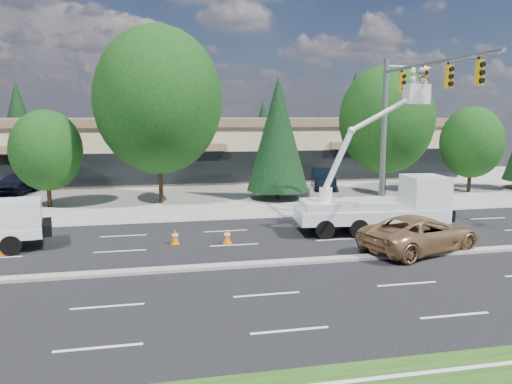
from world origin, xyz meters
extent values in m
plane|color=black|center=(0.00, 0.00, 0.00)|extent=(140.00, 140.00, 0.00)
cube|color=gray|center=(0.00, 20.00, 0.01)|extent=(140.00, 22.00, 0.01)
cube|color=gray|center=(0.00, 0.00, 0.06)|extent=(120.00, 0.55, 0.12)
cube|color=tan|center=(0.00, 30.00, 2.50)|extent=(50.00, 15.00, 5.00)
cube|color=brown|center=(0.00, 30.00, 5.15)|extent=(50.40, 15.40, 0.70)
cube|color=black|center=(0.00, 22.45, 1.50)|extent=(48.00, 0.12, 2.60)
cylinder|color=#332114|center=(-10.00, 15.00, 1.00)|extent=(0.28, 0.28, 2.00)
ellipsoid|color=black|center=(-10.00, 15.00, 3.60)|extent=(4.44, 4.44, 5.10)
cylinder|color=#332114|center=(-3.00, 15.00, 1.87)|extent=(0.28, 0.28, 3.73)
ellipsoid|color=black|center=(-3.00, 15.00, 6.74)|extent=(8.30, 8.30, 9.54)
cylinder|color=#332114|center=(5.00, 15.00, 0.40)|extent=(0.26, 0.26, 0.80)
cone|color=black|center=(5.00, 15.00, 4.51)|extent=(4.27, 4.27, 7.79)
cylinder|color=#332114|center=(13.00, 15.00, 1.52)|extent=(0.28, 0.28, 3.03)
ellipsoid|color=black|center=(13.00, 15.00, 5.48)|extent=(6.74, 6.74, 7.75)
cylinder|color=#332114|center=(20.00, 15.00, 1.04)|extent=(0.28, 0.28, 2.09)
ellipsoid|color=black|center=(20.00, 15.00, 3.77)|extent=(4.64, 4.64, 5.34)
cylinder|color=#332114|center=(-18.00, 42.00, 0.40)|extent=(0.26, 0.26, 0.80)
cone|color=black|center=(-18.00, 42.00, 5.12)|extent=(4.85, 4.85, 8.85)
cylinder|color=#332114|center=(-4.00, 42.00, 0.40)|extent=(0.26, 0.26, 0.80)
cone|color=black|center=(-4.00, 42.00, 5.06)|extent=(4.78, 4.78, 8.73)
cylinder|color=#332114|center=(10.00, 42.00, 0.40)|extent=(0.26, 0.26, 0.80)
cone|color=black|center=(10.00, 42.00, 4.07)|extent=(3.85, 3.85, 7.04)
cylinder|color=#332114|center=(22.00, 42.00, 0.40)|extent=(0.26, 0.26, 0.80)
cone|color=black|center=(22.00, 42.00, 6.02)|extent=(5.69, 5.69, 10.40)
cylinder|color=gray|center=(10.00, 9.20, 4.50)|extent=(0.32, 0.32, 9.00)
cylinder|color=gray|center=(10.00, 4.20, 8.30)|extent=(0.20, 10.00, 0.20)
cylinder|color=gray|center=(11.30, 9.20, 8.60)|extent=(2.60, 0.12, 0.12)
cube|color=gold|center=(10.00, 7.20, 7.55)|extent=(0.32, 0.22, 1.05)
cube|color=gold|center=(10.00, 5.00, 7.55)|extent=(0.32, 0.22, 1.05)
cube|color=gold|center=(10.00, 2.80, 7.55)|extent=(0.32, 0.22, 1.05)
cube|color=gold|center=(10.00, 0.60, 7.55)|extent=(0.32, 0.22, 1.05)
cube|color=silver|center=(-9.38, 4.50, 1.45)|extent=(2.38, 2.34, 1.41)
cube|color=black|center=(-8.78, 4.61, 1.64)|extent=(0.38, 1.77, 0.94)
cube|color=silver|center=(7.00, 4.20, 0.92)|extent=(7.53, 2.82, 0.64)
cube|color=silver|center=(9.75, 3.97, 1.89)|extent=(2.02, 2.31, 1.84)
cube|color=black|center=(10.44, 3.91, 2.03)|extent=(0.23, 1.84, 1.10)
cube|color=silver|center=(5.81, 4.30, 1.43)|extent=(4.58, 2.48, 0.46)
cylinder|color=silver|center=(4.71, 4.39, 1.93)|extent=(0.64, 0.64, 0.74)
cube|color=silver|center=(9.08, 4.02, 6.79)|extent=(1.08, 0.91, 0.99)
imported|color=beige|center=(8.88, 4.04, 7.16)|extent=(0.43, 0.61, 1.59)
imported|color=beige|center=(9.28, 4.01, 7.16)|extent=(0.66, 0.82, 1.59)
ellipsoid|color=white|center=(8.88, 4.04, 7.97)|extent=(0.24, 0.24, 0.17)
ellipsoid|color=white|center=(9.28, 4.01, 7.97)|extent=(0.24, 0.24, 0.17)
cube|color=orange|center=(-9.74, 3.61, 0.01)|extent=(0.40, 0.40, 0.03)
cone|color=orange|center=(-9.74, 3.61, 0.35)|extent=(0.36, 0.36, 0.70)
cylinder|color=white|center=(-9.74, 3.61, 0.42)|extent=(0.29, 0.29, 0.10)
cube|color=orange|center=(-2.61, 3.96, 0.01)|extent=(0.40, 0.40, 0.03)
cone|color=orange|center=(-2.61, 3.96, 0.35)|extent=(0.36, 0.36, 0.70)
cylinder|color=white|center=(-2.61, 3.96, 0.42)|extent=(0.29, 0.29, 0.10)
cube|color=orange|center=(-0.27, 3.59, 0.01)|extent=(0.40, 0.40, 0.03)
cone|color=orange|center=(-0.27, 3.59, 0.35)|extent=(0.36, 0.36, 0.70)
cylinder|color=white|center=(-0.27, 3.59, 0.42)|extent=(0.29, 0.29, 0.10)
cube|color=orange|center=(7.65, 3.15, 0.01)|extent=(0.40, 0.40, 0.03)
cone|color=orange|center=(7.65, 3.15, 0.35)|extent=(0.36, 0.36, 0.70)
cylinder|color=white|center=(7.65, 3.15, 0.42)|extent=(0.29, 0.29, 0.10)
imported|color=tan|center=(7.66, 0.60, 0.78)|extent=(6.11, 4.23, 1.55)
imported|color=black|center=(-13.44, 21.00, 0.80)|extent=(2.73, 4.96, 1.60)
imported|color=black|center=(9.79, 19.14, 0.79)|extent=(2.81, 5.09, 1.59)
camera|label=1|loc=(-3.53, -18.36, 5.81)|focal=35.00mm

